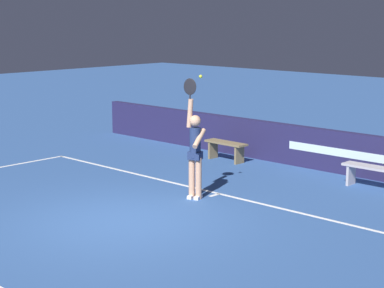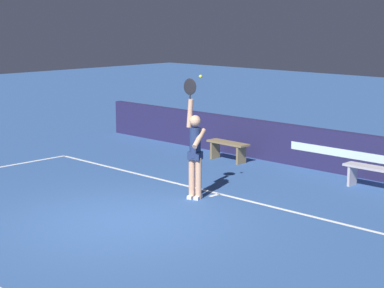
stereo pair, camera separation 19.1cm
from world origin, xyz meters
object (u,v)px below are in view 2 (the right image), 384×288
courtside_bench_far (372,173)px  tennis_ball (201,76)px  tennis_player (195,149)px  courtside_bench_near (228,147)px

courtside_bench_far → tennis_ball: bearing=-124.1°
tennis_player → courtside_bench_near: tennis_player is taller
tennis_player → tennis_ball: bearing=35.7°
courtside_bench_near → courtside_bench_far: 4.17m
courtside_bench_near → courtside_bench_far: bearing=0.2°
tennis_ball → courtside_bench_far: 4.40m
tennis_ball → courtside_bench_far: tennis_ball is taller
tennis_ball → courtside_bench_near: bearing=122.6°
tennis_ball → courtside_bench_far: bearing=55.9°
courtside_bench_near → tennis_ball: bearing=-57.4°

